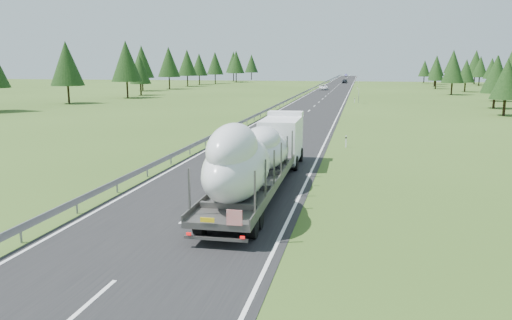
% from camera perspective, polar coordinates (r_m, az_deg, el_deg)
% --- Properties ---
extents(ground, '(400.00, 400.00, 0.00)m').
position_cam_1_polar(ground, '(16.10, -18.36, -15.17)').
color(ground, '#334F1A').
rests_on(ground, ground).
extents(road_surface, '(10.00, 400.00, 0.02)m').
position_cam_1_polar(road_surface, '(112.86, 8.01, 7.27)').
color(road_surface, black).
rests_on(road_surface, ground).
extents(guardrail, '(0.10, 400.00, 0.76)m').
position_cam_1_polar(guardrail, '(113.25, 5.32, 7.64)').
color(guardrail, slate).
rests_on(guardrail, ground).
extents(marker_posts, '(0.13, 350.08, 1.00)m').
position_cam_1_polar(marker_posts, '(167.52, 11.58, 8.49)').
color(marker_posts, silver).
rests_on(marker_posts, ground).
extents(highway_sign, '(0.08, 0.90, 2.60)m').
position_cam_1_polar(highway_sign, '(92.54, 11.67, 7.50)').
color(highway_sign, slate).
rests_on(highway_sign, ground).
extents(tree_line_left, '(15.25, 245.63, 12.15)m').
position_cam_1_polar(tree_line_left, '(118.62, -14.44, 10.76)').
color(tree_line_left, black).
rests_on(tree_line_left, ground).
extents(boat_truck, '(2.91, 19.24, 4.50)m').
position_cam_1_polar(boat_truck, '(26.78, 0.31, 0.79)').
color(boat_truck, white).
rests_on(boat_truck, ground).
extents(distant_van, '(2.82, 5.25, 1.40)m').
position_cam_1_polar(distant_van, '(139.47, 7.72, 8.23)').
color(distant_van, white).
rests_on(distant_van, ground).
extents(distant_car_dark, '(2.15, 4.55, 1.50)m').
position_cam_1_polar(distant_car_dark, '(190.51, 10.09, 8.86)').
color(distant_car_dark, black).
rests_on(distant_car_dark, ground).
extents(distant_car_blue, '(1.88, 4.42, 1.42)m').
position_cam_1_polar(distant_car_blue, '(298.78, 10.24, 9.52)').
color(distant_car_blue, '#1D1D51').
rests_on(distant_car_blue, ground).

